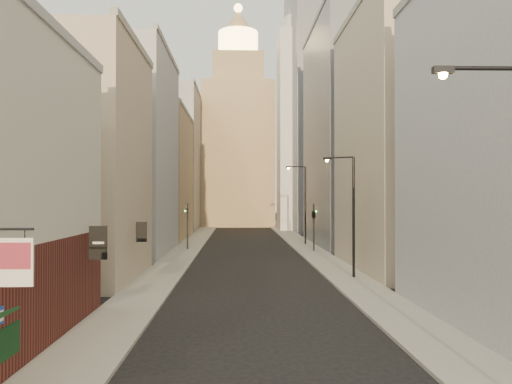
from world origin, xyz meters
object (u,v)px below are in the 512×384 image
object	(u,v)px
clock_tower	(238,138)
traffic_light_right	(314,214)
white_tower	(301,123)
traffic_light_left	(187,217)
streetlamp_far	(303,200)
streetlamp_mid	(350,209)
streetlamp_near	(509,211)

from	to	relation	value
clock_tower	traffic_light_right	size ratio (longest dim) A/B	8.98
white_tower	traffic_light_left	world-z (taller)	white_tower
white_tower	streetlamp_far	world-z (taller)	white_tower
streetlamp_mid	white_tower	bearing A→B (deg)	110.49
streetlamp_mid	streetlamp_far	distance (m)	24.45
clock_tower	traffic_light_right	bearing A→B (deg)	-81.13
streetlamp_near	clock_tower	bearing A→B (deg)	95.46
streetlamp_mid	traffic_light_right	size ratio (longest dim) A/B	1.69
white_tower	streetlamp_near	bearing A→B (deg)	-92.90
clock_tower	streetlamp_far	xyz separation A→B (m)	(7.68, -41.88, -12.31)
clock_tower	white_tower	bearing A→B (deg)	-51.84
streetlamp_near	traffic_light_left	bearing A→B (deg)	108.37
streetlamp_far	traffic_light_left	bearing A→B (deg)	-166.20
white_tower	streetlamp_far	xyz separation A→B (m)	(-3.32, -27.88, -13.28)
streetlamp_far	traffic_light_right	bearing A→B (deg)	-98.42
clock_tower	streetlamp_mid	xyz separation A→B (m)	(7.70, -66.32, -12.80)
streetlamp_near	traffic_light_left	xyz separation A→B (m)	(-12.70, 39.83, -1.68)
white_tower	clock_tower	bearing A→B (deg)	128.16
streetlamp_near	streetlamp_mid	size ratio (longest dim) A/B	1.09
streetlamp_near	traffic_light_right	size ratio (longest dim) A/B	1.84
streetlamp_mid	clock_tower	bearing A→B (deg)	120.72
traffic_light_right	white_tower	bearing A→B (deg)	-82.07
streetlamp_mid	traffic_light_right	distance (m)	16.79
clock_tower	streetlamp_near	xyz separation A→B (m)	(7.29, -87.16, -12.38)
clock_tower	white_tower	xyz separation A→B (m)	(11.00, -14.00, 0.97)
streetlamp_near	streetlamp_far	size ratio (longest dim) A/B	0.99
clock_tower	white_tower	world-z (taller)	clock_tower
streetlamp_near	streetlamp_far	bearing A→B (deg)	90.19
streetlamp_mid	traffic_light_left	bearing A→B (deg)	148.72
white_tower	streetlamp_far	bearing A→B (deg)	-96.80
traffic_light_left	traffic_light_right	distance (m)	13.33
white_tower	streetlamp_mid	distance (m)	54.21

